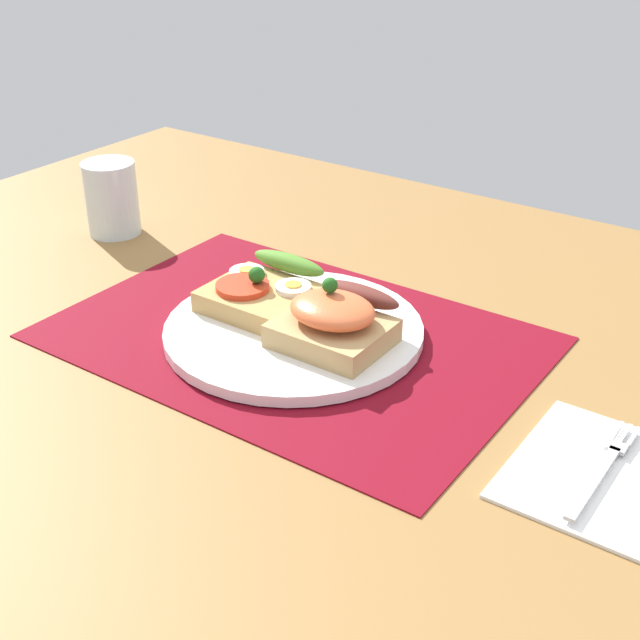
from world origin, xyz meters
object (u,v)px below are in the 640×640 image
(sandwich_egg_tomato, at_px, (263,291))
(sandwich_salmon, at_px, (335,320))
(plate, at_px, (294,330))
(napkin, at_px, (601,473))
(drinking_glass, at_px, (111,198))
(fork, at_px, (604,466))

(sandwich_egg_tomato, bearing_deg, sandwich_salmon, -11.56)
(plate, distance_m, napkin, 0.31)
(sandwich_egg_tomato, distance_m, napkin, 0.36)
(sandwich_salmon, bearing_deg, napkin, -7.35)
(plate, relative_size, drinking_glass, 2.79)
(plate, bearing_deg, napkin, -6.73)
(plate, relative_size, napkin, 1.67)
(drinking_glass, bearing_deg, sandwich_egg_tomato, -13.47)
(sandwich_egg_tomato, height_order, napkin, sandwich_egg_tomato)
(sandwich_salmon, relative_size, fork, 0.73)
(sandwich_salmon, height_order, fork, sandwich_salmon)
(drinking_glass, bearing_deg, fork, -10.39)
(sandwich_egg_tomato, height_order, fork, sandwich_egg_tomato)
(sandwich_egg_tomato, bearing_deg, drinking_glass, 166.53)
(sandwich_salmon, relative_size, drinking_glass, 1.12)
(napkin, bearing_deg, sandwich_egg_tomato, 171.48)
(fork, bearing_deg, plate, 173.95)
(sandwich_salmon, bearing_deg, fork, -6.54)
(sandwich_egg_tomato, bearing_deg, napkin, -8.52)
(fork, bearing_deg, sandwich_salmon, 173.46)
(plate, height_order, sandwich_egg_tomato, sandwich_egg_tomato)
(napkin, relative_size, drinking_glass, 1.68)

